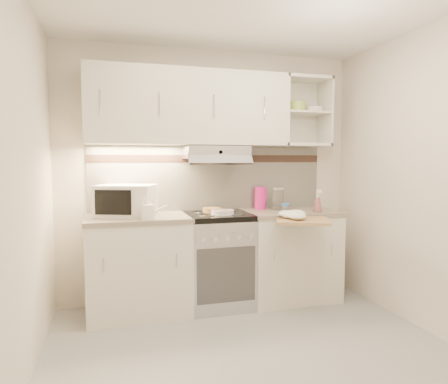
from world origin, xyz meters
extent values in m
plane|color=#9A9A9C|center=(0.00, 0.00, 0.00)|extent=(3.00, 3.00, 0.00)
cube|color=beige|center=(0.00, 1.40, 1.25)|extent=(3.00, 0.04, 2.50)
cube|color=beige|center=(0.00, -1.40, 1.25)|extent=(3.00, 0.04, 2.50)
cube|color=beige|center=(-1.50, 0.00, 1.25)|extent=(0.04, 2.80, 2.50)
cube|color=beige|center=(1.50, 0.00, 1.25)|extent=(0.04, 2.80, 2.50)
cube|color=silver|center=(0.00, 1.39, 1.22)|extent=(2.40, 0.02, 0.64)
cube|color=#31201A|center=(0.00, 1.38, 1.42)|extent=(2.40, 0.01, 0.08)
cube|color=silver|center=(-0.25, 1.23, 1.90)|extent=(1.90, 0.34, 0.70)
cube|color=silver|center=(0.95, 1.23, 1.90)|extent=(0.50, 0.34, 0.70)
cylinder|color=#8EB043|center=(0.87, 1.23, 1.95)|extent=(0.19, 0.19, 0.10)
cylinder|color=white|center=(1.07, 1.23, 1.93)|extent=(0.18, 0.18, 0.06)
cube|color=#B7B7BC|center=(0.00, 1.20, 1.48)|extent=(0.60, 0.40, 0.12)
cube|color=silver|center=(-0.75, 1.10, 0.43)|extent=(0.90, 0.60, 0.86)
cube|color=gray|center=(-0.75, 1.10, 0.88)|extent=(0.92, 0.62, 0.04)
cube|color=silver|center=(0.75, 1.10, 0.43)|extent=(0.90, 0.60, 0.86)
cube|color=gray|center=(0.75, 1.10, 0.88)|extent=(0.92, 0.62, 0.04)
cube|color=#B7B7BC|center=(0.00, 1.10, 0.42)|extent=(0.60, 0.58, 0.85)
cube|color=black|center=(0.00, 1.10, 0.88)|extent=(0.60, 0.60, 0.05)
cube|color=white|center=(-0.85, 1.17, 1.04)|extent=(0.60, 0.53, 0.28)
cube|color=black|center=(-0.85, 0.99, 1.04)|extent=(0.31, 0.14, 0.22)
cylinder|color=white|center=(-0.68, 0.88, 0.96)|extent=(0.12, 0.12, 0.13)
cone|color=white|center=(-0.58, 0.88, 0.98)|extent=(0.16, 0.04, 0.10)
torus|color=white|center=(-0.68, 0.88, 1.05)|extent=(0.10, 0.02, 0.10)
cylinder|color=white|center=(0.02, 1.01, 0.91)|extent=(0.22, 0.22, 0.01)
cylinder|color=white|center=(0.02, 1.01, 0.92)|extent=(0.22, 0.22, 0.01)
cylinder|color=white|center=(0.02, 1.01, 0.93)|extent=(0.22, 0.22, 0.01)
cube|color=silver|center=(0.02, 1.01, 0.94)|extent=(0.14, 0.06, 0.01)
cylinder|color=#B0703C|center=(-0.04, 1.19, 0.92)|extent=(0.18, 0.18, 0.04)
cylinder|color=#E21B85|center=(0.51, 1.30, 1.02)|extent=(0.12, 0.12, 0.23)
cube|color=#E21B85|center=(0.56, 1.29, 1.05)|extent=(0.02, 0.03, 0.10)
cylinder|color=silver|center=(0.66, 1.20, 1.00)|extent=(0.11, 0.11, 0.21)
cylinder|color=#B7B7BC|center=(0.66, 1.20, 1.12)|extent=(0.12, 0.12, 0.02)
cylinder|color=white|center=(0.60, 0.88, 0.94)|extent=(0.06, 0.06, 0.08)
cylinder|color=blue|center=(0.60, 0.88, 0.99)|extent=(0.07, 0.07, 0.02)
cone|color=pink|center=(0.96, 0.92, 0.97)|extent=(0.09, 0.09, 0.14)
cube|color=tan|center=(0.64, 0.62, 0.87)|extent=(0.58, 0.56, 0.03)
camera|label=1|loc=(-0.98, -2.55, 1.41)|focal=32.00mm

